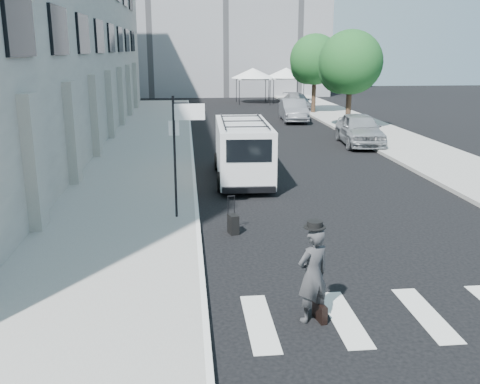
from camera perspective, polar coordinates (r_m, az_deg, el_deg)
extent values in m
plane|color=black|center=(13.01, 4.68, -7.16)|extent=(120.00, 120.00, 0.00)
cube|color=gray|center=(28.32, -9.78, 5.00)|extent=(4.50, 48.00, 0.15)
cube|color=gray|center=(34.11, 13.62, 6.48)|extent=(4.00, 56.00, 0.15)
cube|color=gray|center=(31.25, -23.96, 15.81)|extent=(10.00, 44.00, 12.00)
cylinder|color=black|center=(15.34, -6.97, 3.63)|extent=(0.07, 0.07, 3.50)
cube|color=white|center=(15.21, -7.07, 6.78)|extent=(0.30, 0.03, 0.42)
cube|color=white|center=(15.13, -5.40, 8.50)|extent=(0.85, 0.06, 0.45)
cylinder|color=black|center=(33.51, 11.48, 8.74)|extent=(0.32, 0.32, 2.80)
sphere|color=#16461B|center=(33.34, 11.73, 13.41)|extent=(3.80, 3.80, 3.80)
sphere|color=#16461B|center=(33.81, 10.71, 12.51)|extent=(2.66, 2.66, 2.66)
cylinder|color=black|center=(42.16, 7.87, 10.13)|extent=(0.32, 0.32, 2.80)
sphere|color=#16461B|center=(42.02, 8.00, 13.84)|extent=(3.80, 3.80, 3.80)
sphere|color=#16461B|center=(42.52, 7.24, 13.11)|extent=(2.66, 2.66, 2.66)
cylinder|color=black|center=(48.83, -0.08, 10.57)|extent=(0.06, 0.06, 2.20)
cylinder|color=black|center=(49.18, 3.23, 10.58)|extent=(0.06, 0.06, 2.20)
cylinder|color=black|center=(51.61, -0.39, 10.81)|extent=(0.06, 0.06, 2.20)
cylinder|color=black|center=(51.94, 2.74, 10.82)|extent=(0.06, 0.06, 2.20)
cube|color=white|center=(50.30, 1.38, 12.01)|extent=(3.00, 3.00, 0.12)
cone|color=white|center=(50.27, 1.39, 12.58)|extent=(4.00, 4.00, 0.90)
cylinder|color=black|center=(49.74, 3.60, 10.62)|extent=(0.06, 0.06, 2.20)
cylinder|color=black|center=(50.27, 6.81, 10.60)|extent=(0.06, 0.06, 2.20)
cylinder|color=black|center=(52.50, 3.10, 10.86)|extent=(0.06, 0.06, 2.20)
cylinder|color=black|center=(53.00, 6.15, 10.84)|extent=(0.06, 0.06, 2.20)
cube|color=white|center=(51.29, 4.94, 12.02)|extent=(3.00, 3.00, 0.12)
cone|color=white|center=(51.26, 4.95, 12.58)|extent=(4.00, 4.00, 0.90)
imported|color=#323235|center=(9.95, 7.77, -8.76)|extent=(0.79, 0.68, 1.83)
cube|color=black|center=(10.31, 8.50, -12.49)|extent=(0.20, 0.45, 0.34)
cube|color=black|center=(14.62, -0.73, -3.45)|extent=(0.31, 0.42, 0.54)
cylinder|color=black|center=(14.59, -1.29, -1.44)|extent=(0.02, 0.02, 0.51)
cylinder|color=black|center=(14.65, -0.61, -1.37)|extent=(0.02, 0.02, 0.51)
cube|color=black|center=(14.55, -0.96, -0.46)|extent=(0.20, 0.08, 0.03)
cube|color=silver|center=(20.38, 0.32, 4.58)|extent=(2.07, 5.23, 2.01)
cube|color=silver|center=(23.24, -0.22, 4.66)|extent=(1.84, 0.92, 1.05)
cube|color=black|center=(17.79, 0.96, 4.42)|extent=(1.53, 0.12, 0.77)
cylinder|color=black|center=(22.28, -2.38, 3.27)|extent=(0.29, 0.74, 0.73)
cylinder|color=black|center=(22.41, 2.28, 3.34)|extent=(0.29, 0.74, 0.73)
cylinder|color=black|center=(18.83, -2.04, 1.07)|extent=(0.29, 0.74, 0.73)
cylinder|color=black|center=(18.98, 3.46, 1.17)|extent=(0.29, 0.74, 0.73)
imported|color=gray|center=(28.85, 12.65, 6.56)|extent=(2.41, 5.04, 1.66)
imported|color=slate|center=(37.77, 5.74, 8.66)|extent=(1.93, 4.71, 1.52)
imported|color=gray|center=(44.44, 6.07, 9.51)|extent=(2.02, 4.75, 1.37)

